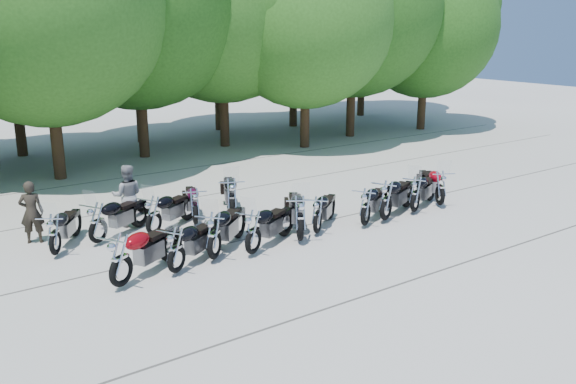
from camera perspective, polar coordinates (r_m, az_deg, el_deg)
ground at (r=16.08m, az=3.10°, el=-4.95°), size 90.00×90.00×0.00m
tree_3 at (r=23.77m, az=-21.97°, el=16.13°), size 8.70×8.70×10.67m
tree_5 at (r=28.67m, az=-6.28°, el=17.31°), size 9.04×9.04×11.10m
tree_6 at (r=28.26m, az=1.65°, el=15.88°), size 8.00×8.00×9.82m
tree_7 at (r=31.32m, az=6.14°, el=16.82°), size 8.79×8.79×10.79m
tree_8 at (r=34.14m, az=12.82°, el=14.87°), size 7.53×7.53×9.25m
tree_11 at (r=28.77m, az=-24.75°, el=13.88°), size 7.56×7.56×9.28m
tree_12 at (r=30.40m, az=-14.16°, el=15.24°), size 7.88×7.88×9.67m
tree_13 at (r=33.40m, az=-6.74°, el=16.10°), size 8.31×8.31×10.20m
tree_14 at (r=34.36m, az=0.50°, el=15.83°), size 8.02×8.02×9.84m
motorcycle_0 at (r=13.71m, az=-15.43°, el=-6.04°), size 2.55×1.89×1.41m
motorcycle_1 at (r=14.21m, az=-10.44°, el=-5.24°), size 2.30×1.75×1.28m
motorcycle_2 at (r=14.85m, az=-6.94°, el=-3.95°), size 2.37×2.16×1.39m
motorcycle_3 at (r=15.10m, az=-3.29°, el=-3.65°), size 2.42×1.71×1.33m
motorcycle_4 at (r=15.97m, az=1.13°, el=-2.35°), size 1.96×2.58×1.44m
motorcycle_5 at (r=16.60m, az=2.79°, el=-2.05°), size 2.11×1.84×1.22m
motorcycle_6 at (r=17.35m, az=7.30°, el=-1.29°), size 2.30×1.72×1.28m
motorcycle_7 at (r=17.86m, az=9.19°, el=-0.68°), size 2.57×1.70×1.40m
motorcycle_8 at (r=18.84m, az=11.85°, el=-0.10°), size 2.39×1.64×1.31m
motorcycle_9 at (r=19.72m, az=14.08°, el=0.46°), size 1.78×2.37×1.32m
motorcycle_10 at (r=16.11m, az=-21.03°, el=-3.63°), size 1.78×2.19×1.24m
motorcycle_11 at (r=16.60m, az=-17.41°, el=-2.64°), size 2.34×1.70×1.29m
motorcycle_12 at (r=16.87m, az=-12.48°, el=-2.04°), size 2.30×1.70×1.27m
motorcycle_13 at (r=17.52m, az=-8.73°, el=-1.23°), size 1.44×2.30×1.25m
motorcycle_14 at (r=17.91m, az=-5.29°, el=-0.47°), size 1.81×2.57×1.41m
rider_0 at (r=17.32m, az=-22.87°, el=-1.74°), size 0.73×0.62×1.69m
rider_1 at (r=17.88m, az=-14.80°, el=-0.33°), size 1.07×0.97×1.79m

